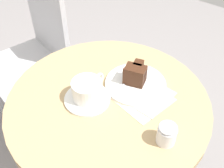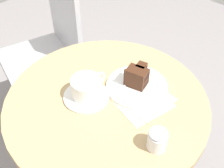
{
  "view_description": "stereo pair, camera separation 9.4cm",
  "coord_description": "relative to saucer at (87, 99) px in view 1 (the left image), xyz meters",
  "views": [
    {
      "loc": [
        -0.51,
        -0.39,
        1.39
      ],
      "look_at": [
        0.04,
        0.01,
        0.73
      ],
      "focal_mm": 45.0,
      "sensor_mm": 36.0,
      "label": 1
    },
    {
      "loc": [
        -0.45,
        -0.47,
        1.39
      ],
      "look_at": [
        0.04,
        0.01,
        0.73
      ],
      "focal_mm": 45.0,
      "sensor_mm": 36.0,
      "label": 2
    }
  ],
  "objects": [
    {
      "name": "saucer",
      "position": [
        0.0,
        0.0,
        0.0
      ],
      "size": [
        0.15,
        0.15,
        0.01
      ],
      "color": "white",
      "rests_on": "cafe_table"
    },
    {
      "name": "napkin",
      "position": [
        0.12,
        -0.15,
        -0.0
      ],
      "size": [
        0.2,
        0.2,
        0.0
      ],
      "rotation": [
        0.0,
        0.0,
        6.07
      ],
      "color": "beige",
      "rests_on": "cafe_table"
    },
    {
      "name": "cafe_table",
      "position": [
        0.04,
        -0.06,
        -0.13
      ],
      "size": [
        0.69,
        0.69,
        0.69
      ],
      "color": "tan",
      "rests_on": "ground"
    },
    {
      "name": "sugar_pot",
      "position": [
        0.01,
        -0.29,
        0.03
      ],
      "size": [
        0.06,
        0.06,
        0.07
      ],
      "color": "white",
      "rests_on": "cafe_table"
    },
    {
      "name": "teaspoon",
      "position": [
        0.04,
        -0.03,
        0.01
      ],
      "size": [
        0.03,
        0.1,
        0.0
      ],
      "rotation": [
        0.0,
        0.0,
        4.55
      ],
      "color": "#B7B7BC",
      "rests_on": "saucer"
    },
    {
      "name": "cake_slice",
      "position": [
        0.16,
        -0.08,
        0.04
      ],
      "size": [
        0.09,
        0.08,
        0.07
      ],
      "rotation": [
        0.0,
        0.0,
        0.26
      ],
      "color": "black",
      "rests_on": "cake_plate"
    },
    {
      "name": "coffee_cup",
      "position": [
        0.01,
        0.0,
        0.04
      ],
      "size": [
        0.14,
        0.1,
        0.07
      ],
      "color": "white",
      "rests_on": "saucer"
    },
    {
      "name": "fork",
      "position": [
        0.17,
        -0.05,
        0.01
      ],
      "size": [
        0.13,
        0.07,
        0.0
      ],
      "rotation": [
        0.0,
        0.0,
        0.42
      ],
      "color": "#B7B7BC",
      "rests_on": "cake_plate"
    },
    {
      "name": "cafe_chair",
      "position": [
        0.25,
        0.57,
        -0.18
      ],
      "size": [
        0.46,
        0.46,
        0.88
      ],
      "rotation": [
        0.0,
        0.0,
        4.45
      ],
      "color": "#BCBCC1",
      "rests_on": "ground"
    },
    {
      "name": "cake_plate",
      "position": [
        0.16,
        -0.09,
        0.0
      ],
      "size": [
        0.22,
        0.22,
        0.01
      ],
      "color": "white",
      "rests_on": "cafe_table"
    }
  ]
}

